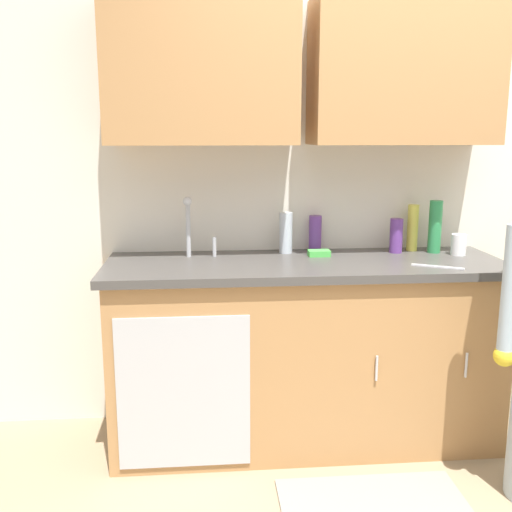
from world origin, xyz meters
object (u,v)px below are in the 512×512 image
object	(u,v)px
bottle_dish_liquid	(413,228)
knife_on_counter	(438,267)
sink	(196,265)
bottle_water_tall	(435,227)
bottle_water_short	(286,233)
bottle_cleaner_spray	(315,234)
bottle_soap	(396,236)
cup_by_sink	(459,245)
sponge	(319,253)

from	to	relation	value
bottle_dish_liquid	knife_on_counter	bearing A→B (deg)	-92.56
sink	bottle_water_tall	xyz separation A→B (m)	(1.24, 0.14, 0.15)
bottle_water_short	knife_on_counter	distance (m)	0.78
bottle_water_short	bottle_cleaner_spray	bearing A→B (deg)	10.37
bottle_soap	cup_by_sink	xyz separation A→B (m)	(0.30, -0.09, -0.04)
knife_on_counter	sponge	bearing A→B (deg)	178.36
bottle_dish_liquid	knife_on_counter	distance (m)	0.42
bottle_water_tall	cup_by_sink	size ratio (longest dim) A/B	2.53
sink	bottle_cleaner_spray	distance (m)	0.68
knife_on_counter	bottle_soap	bearing A→B (deg)	132.74
bottle_water_tall	bottle_dish_liquid	size ratio (longest dim) A/B	1.11
sink	bottle_water_short	size ratio (longest dim) A/B	2.34
bottle_soap	bottle_water_tall	size ratio (longest dim) A/B	0.66
bottle_water_tall	sink	bearing A→B (deg)	-173.44
bottle_cleaner_spray	bottle_dish_liquid	bearing A→B (deg)	-3.03
bottle_water_tall	bottle_dish_liquid	world-z (taller)	bottle_water_tall
sink	cup_by_sink	bearing A→B (deg)	2.82
cup_by_sink	sponge	world-z (taller)	cup_by_sink
bottle_water_short	sponge	xyz separation A→B (m)	(0.16, -0.10, -0.09)
cup_by_sink	bottle_water_tall	bearing A→B (deg)	142.33
sink	bottle_cleaner_spray	size ratio (longest dim) A/B	2.63
bottle_dish_liquid	bottle_cleaner_spray	bearing A→B (deg)	176.97
bottle_dish_liquid	cup_by_sink	bearing A→B (deg)	-34.81
bottle_dish_liquid	bottle_cleaner_spray	world-z (taller)	bottle_dish_liquid
bottle_water_tall	knife_on_counter	distance (m)	0.39
bottle_water_short	bottle_water_tall	xyz separation A→B (m)	(0.78, -0.06, 0.03)
sink	sponge	world-z (taller)	sink
bottle_cleaner_spray	sponge	xyz separation A→B (m)	(-0.00, -0.13, -0.08)
bottle_water_tall	bottle_dish_liquid	xyz separation A→B (m)	(-0.10, 0.06, -0.01)
sink	bottle_soap	world-z (taller)	sink
bottle_water_short	knife_on_counter	size ratio (longest dim) A/B	0.89
bottle_cleaner_spray	cup_by_sink	size ratio (longest dim) A/B	1.76
knife_on_counter	sponge	world-z (taller)	sponge
sink	knife_on_counter	world-z (taller)	sink
sink	bottle_dish_liquid	distance (m)	1.17
bottle_cleaner_spray	bottle_soap	bearing A→B (deg)	-9.74
knife_on_counter	bottle_cleaner_spray	bearing A→B (deg)	168.78
bottle_dish_liquid	cup_by_sink	size ratio (longest dim) A/B	2.27
bottle_water_tall	knife_on_counter	size ratio (longest dim) A/B	1.14
bottle_water_tall	sponge	size ratio (longest dim) A/B	2.49
knife_on_counter	cup_by_sink	bearing A→B (deg)	80.85
bottle_soap	bottle_cleaner_spray	world-z (taller)	bottle_cleaner_spray
bottle_soap	bottle_dish_liquid	distance (m)	0.12
bottle_dish_liquid	sponge	distance (m)	0.54
bottle_water_short	bottle_water_tall	size ratio (longest dim) A/B	0.78
sink	sponge	bearing A→B (deg)	9.41
bottle_water_tall	bottle_dish_liquid	bearing A→B (deg)	148.30
sink	knife_on_counter	distance (m)	1.15
sponge	cup_by_sink	bearing A→B (deg)	-2.97
bottle_water_short	bottle_dish_liquid	bearing A→B (deg)	0.16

